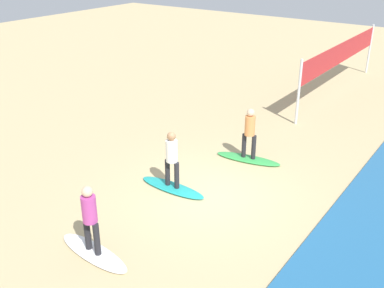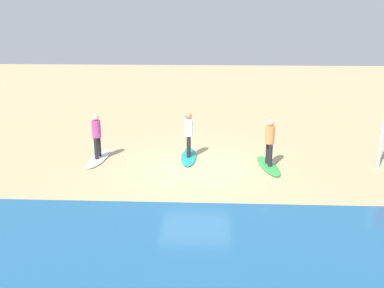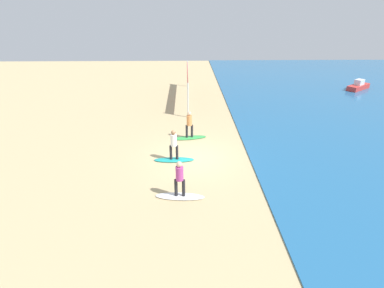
% 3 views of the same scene
% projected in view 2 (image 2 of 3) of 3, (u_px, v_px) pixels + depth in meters
% --- Properties ---
extents(ground_plane, '(60.00, 60.00, 0.00)m').
position_uv_depth(ground_plane, '(196.00, 168.00, 14.88)').
color(ground_plane, tan).
extents(surfboard_green, '(0.90, 2.16, 0.09)m').
position_uv_depth(surfboard_green, '(268.00, 166.00, 14.93)').
color(surfboard_green, green).
rests_on(surfboard_green, ground).
extents(surfer_green, '(0.32, 0.46, 1.64)m').
position_uv_depth(surfer_green, '(270.00, 139.00, 14.63)').
color(surfer_green, '#232328').
rests_on(surfer_green, surfboard_green).
extents(surfboard_teal, '(0.57, 2.10, 0.09)m').
position_uv_depth(surfboard_teal, '(189.00, 157.00, 15.85)').
color(surfboard_teal, teal).
rests_on(surfboard_teal, ground).
extents(surfer_teal, '(0.32, 0.46, 1.64)m').
position_uv_depth(surfer_teal, '(189.00, 131.00, 15.56)').
color(surfer_teal, '#232328').
rests_on(surfer_teal, surfboard_teal).
extents(surfboard_white, '(0.73, 2.14, 0.09)m').
position_uv_depth(surfboard_white, '(98.00, 159.00, 15.65)').
color(surfboard_white, white).
rests_on(surfboard_white, ground).
extents(surfer_white, '(0.32, 0.46, 1.64)m').
position_uv_depth(surfer_white, '(97.00, 133.00, 15.36)').
color(surfer_white, '#232328').
rests_on(surfer_white, surfboard_white).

